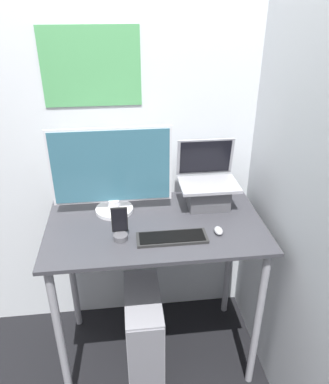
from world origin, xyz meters
The scene contains 9 objects.
wall_back centered at (0.00, 0.74, 1.30)m, with size 6.00×0.06×2.60m.
wall_side_right centered at (0.65, 0.00, 1.30)m, with size 0.05×6.00×2.60m.
desk centered at (0.00, 0.33, 0.79)m, with size 1.12×0.66×0.95m.
laptop centered at (0.31, 0.48, 1.05)m, with size 0.32×0.25×0.36m.
monitor centered at (-0.21, 0.48, 1.17)m, with size 0.63×0.20×0.47m.
keyboard centered at (0.07, 0.18, 0.96)m, with size 0.34×0.12×0.02m.
mouse centered at (0.30, 0.20, 0.96)m, with size 0.04×0.07×0.03m.
cell_phone centered at (-0.18, 0.21, 1.00)m, with size 0.08×0.07×0.18m.
computer_tower centered at (-0.09, 0.24, 0.27)m, with size 0.20×0.45×0.53m.
Camera 1 is at (-0.15, -1.31, 2.00)m, focal length 35.00 mm.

